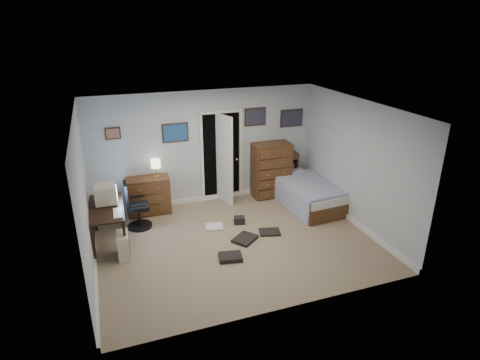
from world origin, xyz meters
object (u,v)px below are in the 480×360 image
low_dresser (149,195)px  tall_dresser (271,170)px  computer_desk (102,216)px  office_chair (136,210)px  bed (306,193)px

low_dresser → tall_dresser: size_ratio=0.70×
computer_desk → office_chair: size_ratio=1.34×
computer_desk → bed: (4.27, 0.26, -0.28)m
low_dresser → bed: low_dresser is taller
office_chair → tall_dresser: 3.20m
computer_desk → office_chair: 0.79m
low_dresser → bed: size_ratio=0.47×
office_chair → low_dresser: office_chair is taller
computer_desk → tall_dresser: (3.76, 1.02, 0.06)m
office_chair → bed: 3.66m
tall_dresser → bed: (0.52, -0.77, -0.35)m
computer_desk → low_dresser: bearing=49.4°
low_dresser → office_chair: bearing=-115.4°
low_dresser → tall_dresser: 2.81m
computer_desk → low_dresser: (0.95, 1.05, -0.17)m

